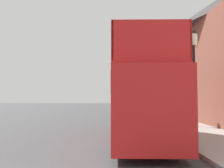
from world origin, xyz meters
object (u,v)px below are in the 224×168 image
lamp_post_nearest (194,64)px  tour_bus (139,99)px  parked_car_ahead_of_bus (132,113)px  lamp_post_third (142,86)px  lamp_post_second (155,78)px

lamp_post_nearest → tour_bus: bearing=131.7°
tour_bus → parked_car_ahead_of_bus: (0.41, 8.64, -1.19)m
parked_car_ahead_of_bus → lamp_post_third: lamp_post_third is taller
lamp_post_nearest → lamp_post_third: size_ratio=1.00×
lamp_post_nearest → lamp_post_second: bearing=89.3°
lamp_post_nearest → lamp_post_second: 9.65m
lamp_post_second → lamp_post_third: 9.65m
parked_car_ahead_of_bus → lamp_post_second: 3.39m
lamp_post_nearest → lamp_post_third: lamp_post_third is taller
lamp_post_nearest → parked_car_ahead_of_bus: bearing=98.0°
lamp_post_third → tour_bus: bearing=-97.5°
tour_bus → parked_car_ahead_of_bus: bearing=88.9°
lamp_post_third → lamp_post_second: bearing=-91.3°
lamp_post_second → parked_car_ahead_of_bus: bearing=144.9°
lamp_post_nearest → lamp_post_third: (0.34, 19.30, 0.01)m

